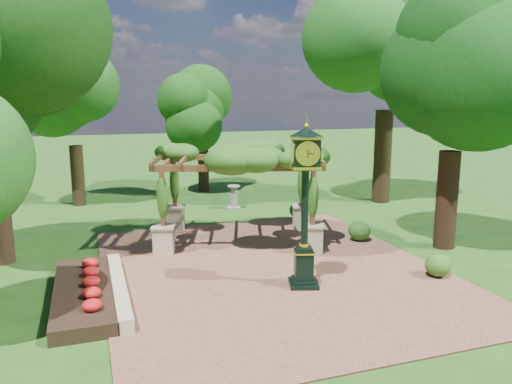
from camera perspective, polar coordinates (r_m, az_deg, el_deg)
name	(u,v)px	position (r m, az deg, el deg)	size (l,w,h in m)	color
ground	(284,282)	(14.74, 3.21, -10.19)	(120.00, 120.00, 0.00)	#1E4714
brick_plaza	(272,270)	(15.61, 1.81, -8.88)	(10.00, 12.00, 0.04)	brown
border_wall	(119,288)	(14.19, -15.39, -10.58)	(0.35, 5.00, 0.40)	#C6B793
flower_bed	(84,293)	(14.18, -19.08, -10.89)	(1.50, 5.00, 0.36)	red
pedestal_clock	(305,192)	(13.64, 5.64, -0.04)	(1.11, 1.11, 4.55)	black
pergola	(238,160)	(18.07, -2.06, 3.68)	(6.69, 5.23, 3.69)	#C6BB93
sundial	(234,199)	(23.76, -2.54, -0.77)	(0.79, 0.79, 1.13)	gray
shrub_front	(438,265)	(15.86, 20.07, -7.87)	(0.75, 0.75, 0.67)	#2D5D1A
shrub_mid	(359,231)	(18.89, 11.74, -4.34)	(0.82, 0.82, 0.74)	#245517
shrub_back	(299,210)	(21.76, 4.96, -2.09)	(0.85, 0.85, 0.77)	#22641D
tree_west_far	(72,98)	(25.66, -20.25, 10.06)	(3.84, 3.84, 7.61)	#322313
tree_north	(202,114)	(28.07, -6.16, 8.82)	(3.44, 3.44, 6.30)	#301E13
tree_east_far	(388,35)	(25.87, 14.89, 16.95)	(4.95, 4.95, 11.95)	#312213
tree_east_near	(456,72)	(18.39, 21.91, 12.61)	(4.62, 4.62, 8.88)	black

